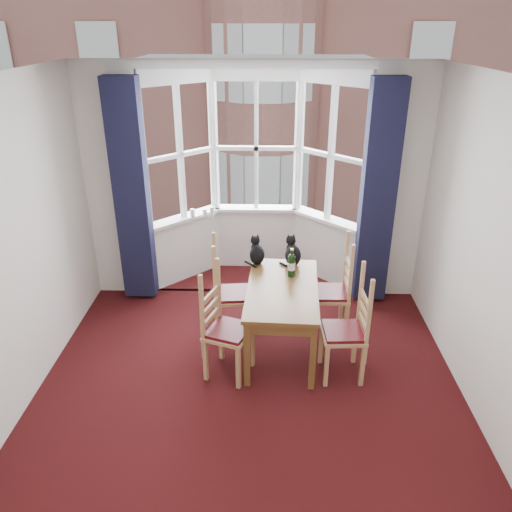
{
  "coord_description": "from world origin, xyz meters",
  "views": [
    {
      "loc": [
        0.16,
        -3.42,
        3.15
      ],
      "look_at": [
        0.05,
        1.05,
        1.05
      ],
      "focal_mm": 35.0,
      "sensor_mm": 36.0,
      "label": 1
    }
  ],
  "objects_px": {
    "candle_short": "(205,213)",
    "dining_table": "(282,296)",
    "candle_extra": "(212,211)",
    "cat_left": "(257,253)",
    "chair_right_near": "(352,333)",
    "cat_right": "(293,254)",
    "chair_left_near": "(220,330)",
    "chair_left_far": "(224,296)",
    "chair_right_far": "(338,294)",
    "candle_tall": "(192,213)",
    "wine_bottle": "(292,264)"
  },
  "relations": [
    {
      "from": "candle_short",
      "to": "dining_table",
      "type": "bearing_deg",
      "value": -59.57
    },
    {
      "from": "candle_extra",
      "to": "cat_left",
      "type": "bearing_deg",
      "value": -61.38
    },
    {
      "from": "chair_right_near",
      "to": "cat_right",
      "type": "xyz_separation_m",
      "value": [
        -0.54,
        0.93,
        0.4
      ]
    },
    {
      "from": "chair_right_near",
      "to": "candle_short",
      "type": "distance_m",
      "value": 2.66
    },
    {
      "from": "chair_right_near",
      "to": "candle_extra",
      "type": "xyz_separation_m",
      "value": [
        -1.54,
        2.07,
        0.46
      ]
    },
    {
      "from": "chair_left_near",
      "to": "chair_left_far",
      "type": "bearing_deg",
      "value": 91.69
    },
    {
      "from": "chair_right_far",
      "to": "chair_left_near",
      "type": "bearing_deg",
      "value": -149.04
    },
    {
      "from": "cat_right",
      "to": "candle_short",
      "type": "height_order",
      "value": "cat_right"
    },
    {
      "from": "candle_tall",
      "to": "candle_extra",
      "type": "relative_size",
      "value": 0.89
    },
    {
      "from": "chair_left_near",
      "to": "candle_extra",
      "type": "height_order",
      "value": "candle_extra"
    },
    {
      "from": "chair_right_far",
      "to": "candle_extra",
      "type": "xyz_separation_m",
      "value": [
        -1.5,
        1.32,
        0.46
      ]
    },
    {
      "from": "wine_bottle",
      "to": "candle_tall",
      "type": "bearing_deg",
      "value": 131.74
    },
    {
      "from": "chair_right_far",
      "to": "dining_table",
      "type": "bearing_deg",
      "value": -150.38
    },
    {
      "from": "chair_left_near",
      "to": "chair_right_near",
      "type": "xyz_separation_m",
      "value": [
        1.26,
        -0.02,
        0.0
      ]
    },
    {
      "from": "cat_right",
      "to": "candle_short",
      "type": "xyz_separation_m",
      "value": [
        -1.09,
        1.12,
        0.05
      ]
    },
    {
      "from": "dining_table",
      "to": "cat_left",
      "type": "height_order",
      "value": "cat_left"
    },
    {
      "from": "candle_short",
      "to": "chair_right_near",
      "type": "bearing_deg",
      "value": -51.49
    },
    {
      "from": "cat_right",
      "to": "candle_extra",
      "type": "bearing_deg",
      "value": 131.23
    },
    {
      "from": "cat_right",
      "to": "candle_tall",
      "type": "relative_size",
      "value": 3.17
    },
    {
      "from": "chair_left_far",
      "to": "candle_tall",
      "type": "bearing_deg",
      "value": 110.68
    },
    {
      "from": "dining_table",
      "to": "chair_right_near",
      "type": "height_order",
      "value": "chair_right_near"
    },
    {
      "from": "dining_table",
      "to": "candle_tall",
      "type": "relative_size",
      "value": 12.64
    },
    {
      "from": "cat_left",
      "to": "candle_tall",
      "type": "relative_size",
      "value": 3.0
    },
    {
      "from": "chair_right_near",
      "to": "candle_extra",
      "type": "distance_m",
      "value": 2.62
    },
    {
      "from": "chair_left_near",
      "to": "wine_bottle",
      "type": "bearing_deg",
      "value": 42.23
    },
    {
      "from": "cat_left",
      "to": "candle_extra",
      "type": "bearing_deg",
      "value": 118.62
    },
    {
      "from": "cat_left",
      "to": "chair_left_near",
      "type": "bearing_deg",
      "value": -109.41
    },
    {
      "from": "chair_right_far",
      "to": "candle_extra",
      "type": "height_order",
      "value": "candle_extra"
    },
    {
      "from": "dining_table",
      "to": "chair_right_far",
      "type": "relative_size",
      "value": 1.47
    },
    {
      "from": "chair_left_far",
      "to": "candle_tall",
      "type": "xyz_separation_m",
      "value": [
        -0.5,
        1.34,
        0.45
      ]
    },
    {
      "from": "candle_tall",
      "to": "chair_right_far",
      "type": "bearing_deg",
      "value": -36.18
    },
    {
      "from": "wine_bottle",
      "to": "candle_extra",
      "type": "relative_size",
      "value": 2.59
    },
    {
      "from": "candle_tall",
      "to": "candle_short",
      "type": "xyz_separation_m",
      "value": [
        0.15,
        0.03,
        -0.01
      ]
    },
    {
      "from": "candle_tall",
      "to": "wine_bottle",
      "type": "bearing_deg",
      "value": -48.26
    },
    {
      "from": "chair_left_far",
      "to": "candle_extra",
      "type": "height_order",
      "value": "candle_extra"
    },
    {
      "from": "chair_left_far",
      "to": "chair_right_near",
      "type": "height_order",
      "value": "same"
    },
    {
      "from": "chair_right_far",
      "to": "cat_right",
      "type": "relative_size",
      "value": 2.71
    },
    {
      "from": "chair_left_far",
      "to": "wine_bottle",
      "type": "height_order",
      "value": "wine_bottle"
    },
    {
      "from": "chair_right_near",
      "to": "candle_tall",
      "type": "relative_size",
      "value": 8.58
    },
    {
      "from": "candle_tall",
      "to": "candle_short",
      "type": "height_order",
      "value": "candle_tall"
    },
    {
      "from": "chair_right_far",
      "to": "cat_right",
      "type": "distance_m",
      "value": 0.66
    },
    {
      "from": "candle_short",
      "to": "chair_right_far",
      "type": "bearing_deg",
      "value": -39.4
    },
    {
      "from": "chair_right_far",
      "to": "cat_left",
      "type": "xyz_separation_m",
      "value": [
        -0.89,
        0.21,
        0.39
      ]
    },
    {
      "from": "wine_bottle",
      "to": "candle_short",
      "type": "height_order",
      "value": "wine_bottle"
    },
    {
      "from": "chair_right_far",
      "to": "candle_tall",
      "type": "height_order",
      "value": "candle_tall"
    },
    {
      "from": "candle_short",
      "to": "chair_left_near",
      "type": "bearing_deg",
      "value": -79.73
    },
    {
      "from": "chair_right_far",
      "to": "cat_left",
      "type": "height_order",
      "value": "cat_left"
    },
    {
      "from": "chair_right_near",
      "to": "cat_left",
      "type": "distance_m",
      "value": 1.39
    },
    {
      "from": "chair_right_far",
      "to": "candle_short",
      "type": "xyz_separation_m",
      "value": [
        -1.59,
        1.3,
        0.45
      ]
    },
    {
      "from": "chair_right_near",
      "to": "candle_short",
      "type": "bearing_deg",
      "value": 128.51
    }
  ]
}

